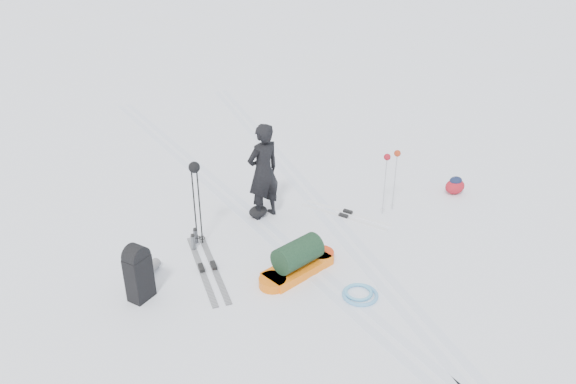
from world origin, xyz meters
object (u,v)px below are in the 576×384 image
object	(u,v)px
expedition_rucksack	(140,272)
ski_poles_black	(195,178)
pulk_sled	(298,261)
skier	(263,172)

from	to	relation	value
expedition_rucksack	ski_poles_black	distance (m)	1.80
expedition_rucksack	pulk_sled	bearing A→B (deg)	-45.05
expedition_rucksack	ski_poles_black	size ratio (longest dim) A/B	0.62
skier	expedition_rucksack	world-z (taller)	skier
skier	expedition_rucksack	xyz separation A→B (m)	(-2.66, -1.29, -0.50)
skier	pulk_sled	bearing A→B (deg)	68.74
skier	expedition_rucksack	size ratio (longest dim) A/B	1.92
pulk_sled	ski_poles_black	distance (m)	2.16
skier	pulk_sled	size ratio (longest dim) A/B	1.18
pulk_sled	expedition_rucksack	bearing A→B (deg)	150.69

